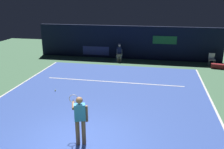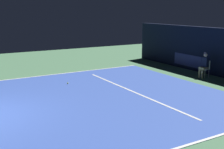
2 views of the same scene
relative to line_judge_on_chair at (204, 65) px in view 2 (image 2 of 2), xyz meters
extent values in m
plane|color=#4C7A56|center=(0.46, -6.80, -0.69)|extent=(29.74, 29.74, 0.00)
cube|color=#3856B2|center=(0.46, -6.80, -0.68)|extent=(10.29, 10.89, 0.01)
cube|color=white|center=(5.56, -6.80, -0.67)|extent=(0.10, 10.89, 0.01)
cube|color=white|center=(-4.63, -6.80, -0.67)|extent=(0.10, 10.89, 0.01)
cube|color=white|center=(0.46, -4.89, -0.67)|extent=(8.02, 0.10, 0.01)
cube|color=navy|center=(-2.07, 0.80, -0.14)|extent=(2.20, 0.04, 0.70)
cube|color=white|center=(0.00, 0.01, -0.23)|extent=(0.48, 0.45, 0.04)
cube|color=white|center=(-0.02, 0.21, 0.00)|extent=(0.42, 0.08, 0.42)
cylinder|color=#B2B2B7|center=(-0.17, -0.18, -0.46)|extent=(0.03, 0.03, 0.46)
cylinder|color=#B2B2B7|center=(0.20, -0.13, -0.46)|extent=(0.03, 0.03, 0.46)
cylinder|color=#B2B2B7|center=(-0.21, 0.16, -0.46)|extent=(0.03, 0.03, 0.46)
cylinder|color=#B2B2B7|center=(0.17, 0.20, -0.46)|extent=(0.03, 0.03, 0.46)
cube|color=tan|center=(0.01, -0.06, -0.19)|extent=(0.36, 0.43, 0.14)
cylinder|color=tan|center=(-0.06, -0.25, -0.46)|extent=(0.11, 0.11, 0.46)
cylinder|color=tan|center=(0.12, -0.23, -0.46)|extent=(0.11, 0.11, 0.46)
cube|color=#141933|center=(-0.01, 0.05, 0.14)|extent=(0.36, 0.26, 0.52)
sphere|color=beige|center=(-0.01, 0.05, 0.52)|extent=(0.20, 0.20, 0.20)
cylinder|color=#141933|center=(-0.01, 0.05, 0.61)|extent=(0.19, 0.19, 0.04)
sphere|color=#CCE033|center=(-2.27, -6.87, -0.64)|extent=(0.07, 0.07, 0.07)
camera|label=1|loc=(2.93, -17.86, 4.06)|focal=38.56mm
camera|label=2|loc=(10.82, -11.95, 2.89)|focal=47.03mm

